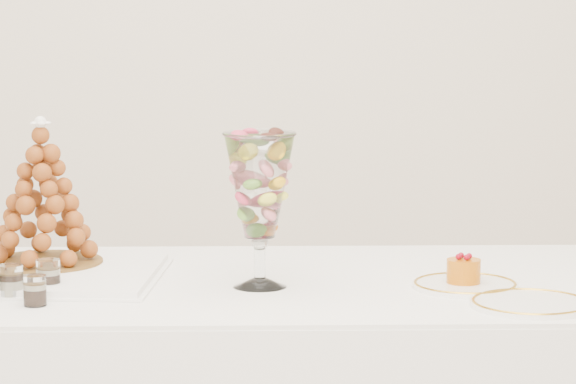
{
  "coord_description": "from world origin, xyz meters",
  "views": [
    {
      "loc": [
        0.01,
        -2.52,
        1.39
      ],
      "look_at": [
        0.12,
        0.22,
        1.0
      ],
      "focal_mm": 85.0,
      "sensor_mm": 36.0,
      "label": 1
    }
  ],
  "objects": [
    {
      "name": "lace_tray",
      "position": [
        -0.44,
        0.42,
        0.79
      ],
      "size": [
        0.6,
        0.48,
        0.02
      ],
      "primitive_type": "cube",
      "rotation": [
        0.0,
        0.0,
        -0.1
      ],
      "color": "white",
      "rests_on": "buffet_table"
    },
    {
      "name": "macaron_vase",
      "position": [
        0.07,
        0.31,
        0.99
      ],
      "size": [
        0.15,
        0.15,
        0.33
      ],
      "color": "white",
      "rests_on": "buffet_table"
    },
    {
      "name": "cake_plate",
      "position": [
        0.5,
        0.28,
        0.78
      ],
      "size": [
        0.22,
        0.22,
        0.01
      ],
      "primitive_type": "cylinder",
      "color": "white",
      "rests_on": "buffet_table"
    },
    {
      "name": "spare_plate",
      "position": [
        0.6,
        0.1,
        0.78
      ],
      "size": [
        0.24,
        0.24,
        0.01
      ],
      "primitive_type": "cylinder",
      "color": "white",
      "rests_on": "buffet_table"
    },
    {
      "name": "verrine_b",
      "position": [
        -0.44,
        0.23,
        0.81
      ],
      "size": [
        0.06,
        0.06,
        0.07
      ],
      "primitive_type": "cylinder",
      "rotation": [
        0.0,
        0.0,
        0.24
      ],
      "color": "white",
      "rests_on": "buffet_table"
    },
    {
      "name": "verrine_c",
      "position": [
        -0.38,
        0.28,
        0.81
      ],
      "size": [
        0.06,
        0.06,
        0.07
      ],
      "primitive_type": "cylinder",
      "rotation": [
        0.0,
        0.0,
        0.21
      ],
      "color": "white",
      "rests_on": "buffet_table"
    },
    {
      "name": "verrine_e",
      "position": [
        -0.39,
        0.15,
        0.81
      ],
      "size": [
        0.05,
        0.05,
        0.06
      ],
      "primitive_type": "cylinder",
      "rotation": [
        0.0,
        0.0,
        0.2
      ],
      "color": "white",
      "rests_on": "buffet_table"
    },
    {
      "name": "croquembouche",
      "position": [
        -0.41,
        0.5,
        0.96
      ],
      "size": [
        0.27,
        0.27,
        0.33
      ],
      "rotation": [
        0.0,
        0.0,
        -0.25
      ],
      "color": "brown",
      "rests_on": "lace_tray"
    },
    {
      "name": "mousse_cake",
      "position": [
        0.5,
        0.29,
        0.81
      ],
      "size": [
        0.07,
        0.07,
        0.06
      ],
      "color": "#C26109",
      "rests_on": "cake_plate"
    }
  ]
}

